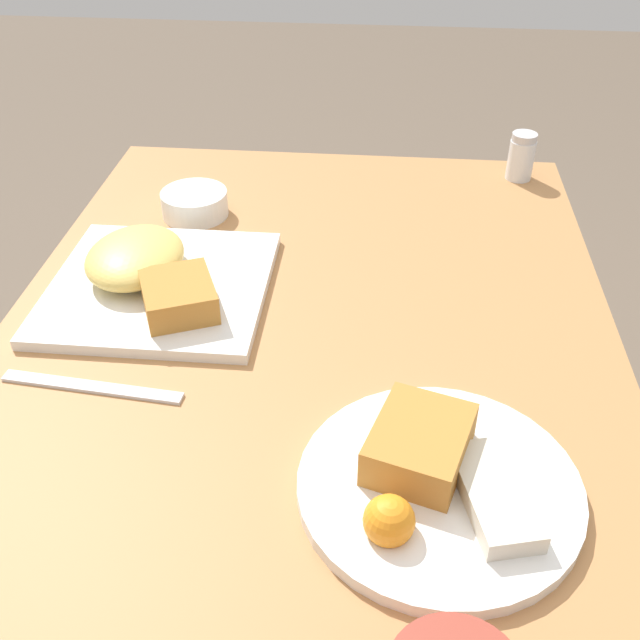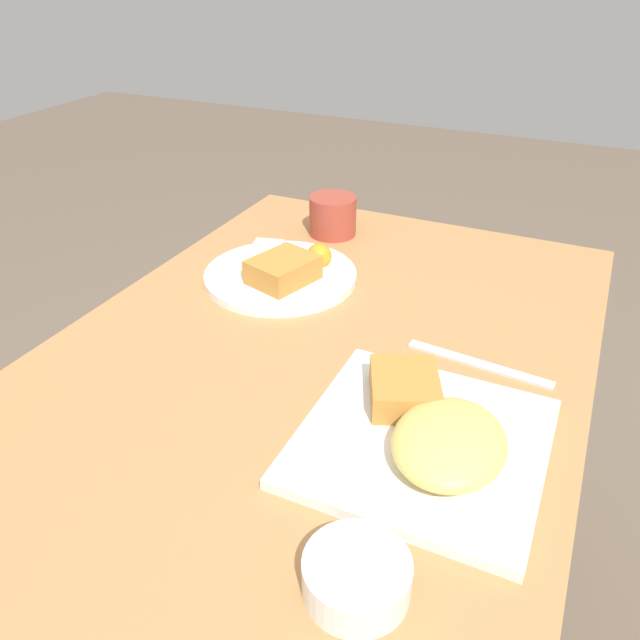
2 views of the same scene
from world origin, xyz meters
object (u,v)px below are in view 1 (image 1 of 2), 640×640
plate_oval_far (436,480)px  sauce_ramekin (195,203)px  salt_shaker (521,159)px  butter_knife (92,387)px  plate_square_near (153,276)px

plate_oval_far → sauce_ramekin: bearing=-145.9°
sauce_ramekin → salt_shaker: size_ratio=1.28×
sauce_ramekin → salt_shaker: 0.51m
plate_oval_far → salt_shaker: size_ratio=3.43×
plate_oval_far → butter_knife: size_ratio=1.28×
sauce_ramekin → plate_oval_far: bearing=34.1°
plate_square_near → sauce_ramekin: bearing=178.2°
salt_shaker → plate_oval_far: bearing=-12.9°
plate_square_near → butter_knife: (0.19, -0.02, -0.02)m
plate_square_near → butter_knife: plate_square_near is taller
salt_shaker → butter_knife: bearing=-42.4°
sauce_ramekin → butter_knife: size_ratio=0.48×
plate_square_near → salt_shaker: (-0.37, 0.49, 0.01)m
plate_square_near → sauce_ramekin: 0.20m
sauce_ramekin → butter_knife: 0.39m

